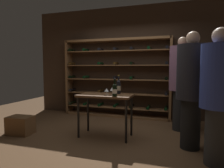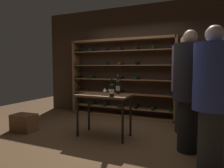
% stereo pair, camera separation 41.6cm
% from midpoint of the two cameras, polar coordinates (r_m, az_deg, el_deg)
% --- Properties ---
extents(ground_plane, '(9.43, 9.43, 0.00)m').
position_cam_midpoint_polar(ground_plane, '(4.21, 2.54, -13.95)').
color(ground_plane, brown).
extents(back_wall, '(5.61, 0.10, 2.98)m').
position_cam_midpoint_polar(back_wall, '(5.62, 8.93, 6.10)').
color(back_wall, '#3D2B1E').
rests_on(back_wall, ground).
extents(wine_rack, '(2.93, 0.32, 2.10)m').
position_cam_midpoint_polar(wine_rack, '(5.53, 4.63, 1.57)').
color(wine_rack, brown).
rests_on(wine_rack, ground).
extents(tasting_table, '(1.04, 0.54, 0.82)m').
position_cam_midpoint_polar(tasting_table, '(3.94, 0.78, -4.51)').
color(tasting_table, brown).
rests_on(tasting_table, ground).
extents(person_host_in_suit, '(0.48, 0.48, 1.92)m').
position_cam_midpoint_polar(person_host_in_suit, '(3.48, 23.91, -0.51)').
color(person_host_in_suit, black).
rests_on(person_host_in_suit, ground).
extents(person_bystander_dark_jacket, '(0.52, 0.52, 1.98)m').
position_cam_midpoint_polar(person_bystander_dark_jacket, '(4.48, 22.11, 1.07)').
color(person_bystander_dark_jacket, black).
rests_on(person_bystander_dark_jacket, ground).
extents(person_guest_blue_shirt, '(0.48, 0.48, 1.87)m').
position_cam_midpoint_polar(person_guest_blue_shirt, '(2.99, 29.87, -2.09)').
color(person_guest_blue_shirt, '#292929').
rests_on(person_guest_blue_shirt, ground).
extents(wine_crate, '(0.50, 0.36, 0.36)m').
position_cam_midpoint_polar(wine_crate, '(4.65, -20.96, -10.11)').
color(wine_crate, brown).
rests_on(wine_crate, ground).
extents(wine_bottle_amber_reserve, '(0.08, 0.08, 0.37)m').
position_cam_midpoint_polar(wine_bottle_amber_reserve, '(4.03, 4.63, -0.81)').
color(wine_bottle_amber_reserve, black).
rests_on(wine_bottle_amber_reserve, tasting_table).
extents(wine_bottle_red_label, '(0.09, 0.09, 0.33)m').
position_cam_midpoint_polar(wine_bottle_red_label, '(3.65, 3.19, -1.67)').
color(wine_bottle_red_label, black).
rests_on(wine_bottle_red_label, tasting_table).
extents(wine_glass_stemmed_right, '(0.09, 0.09, 0.15)m').
position_cam_midpoint_polar(wine_glass_stemmed_right, '(3.80, 2.67, -1.48)').
color(wine_glass_stemmed_right, silver).
rests_on(wine_glass_stemmed_right, tasting_table).
extents(wine_glass_stemmed_center, '(0.08, 0.08, 0.13)m').
position_cam_midpoint_polar(wine_glass_stemmed_center, '(3.83, 1.07, -1.75)').
color(wine_glass_stemmed_center, silver).
rests_on(wine_glass_stemmed_center, tasting_table).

